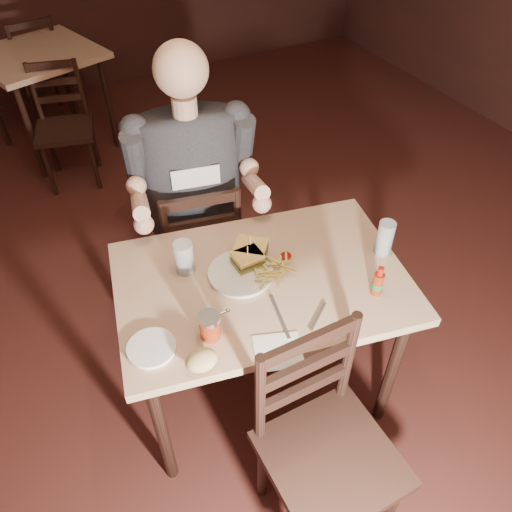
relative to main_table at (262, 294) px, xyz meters
name	(u,v)px	position (x,y,z in m)	size (l,w,h in m)	color
room_shell	(248,93)	(0.08, 0.27, 0.72)	(7.00, 7.00, 7.00)	#321512
main_table	(262,294)	(0.00, 0.00, 0.00)	(1.25, 0.95, 0.77)	tan
bg_table	(39,64)	(-0.39, 2.77, 0.00)	(0.99, 0.99, 0.77)	tan
chair_far	(199,245)	(-0.02, 0.64, -0.24)	(0.41, 0.45, 0.89)	black
chair_near	(331,459)	(-0.06, -0.62, -0.21)	(0.43, 0.48, 0.94)	black
bg_chair_far	(36,69)	(-0.39, 3.32, -0.25)	(0.40, 0.44, 0.87)	black
bg_chair_near	(65,130)	(-0.39, 2.22, -0.27)	(0.38, 0.42, 0.83)	black
diner	(192,163)	(-0.03, 0.59, 0.29)	(0.59, 0.46, 1.02)	#353439
dinner_plate	(241,274)	(-0.07, 0.05, 0.10)	(0.25, 0.25, 0.01)	white
sandwich_left	(250,246)	(0.01, 0.13, 0.16)	(0.13, 0.10, 0.10)	gold
sandwich_right	(248,256)	(-0.02, 0.08, 0.15)	(0.11, 0.09, 0.10)	gold
fries_pile	(274,269)	(0.05, -0.01, 0.12)	(0.23, 0.16, 0.04)	#E5CC5B
ketchup_dollop	(286,255)	(0.14, 0.05, 0.11)	(0.05, 0.05, 0.01)	maroon
glass_left	(184,257)	(-0.25, 0.18, 0.16)	(0.08, 0.08, 0.14)	silver
glass_right	(385,238)	(0.51, -0.09, 0.17)	(0.07, 0.07, 0.15)	silver
hot_sauce	(378,281)	(0.35, -0.26, 0.15)	(0.04, 0.04, 0.13)	maroon
salt_shaker	(351,329)	(0.15, -0.38, 0.12)	(0.03, 0.03, 0.06)	white
syrup_dispenser	(210,326)	(-0.29, -0.16, 0.14)	(0.08, 0.08, 0.10)	maroon
napkin	(278,351)	(-0.11, -0.33, 0.09)	(0.16, 0.15, 0.00)	white
knife	(280,316)	(-0.03, -0.20, 0.09)	(0.01, 0.22, 0.01)	silver
fork	(318,316)	(0.09, -0.26, 0.09)	(0.01, 0.14, 0.00)	silver
side_plate	(152,349)	(-0.49, -0.12, 0.09)	(0.16, 0.16, 0.01)	white
bread_roll	(201,360)	(-0.37, -0.27, 0.13)	(0.11, 0.09, 0.06)	tan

